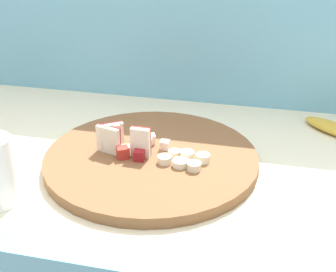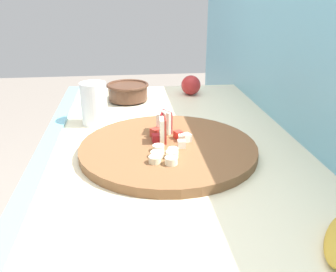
# 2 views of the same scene
# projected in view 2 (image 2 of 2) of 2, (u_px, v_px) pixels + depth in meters

# --- Properties ---
(tile_backsplash) EXTENTS (2.40, 0.04, 1.34)m
(tile_backsplash) POSITION_uv_depth(u_px,v_px,m) (305.00, 248.00, 0.96)
(tile_backsplash) COLOR #6BADC6
(tile_backsplash) RESTS_ON ground
(cutting_board) EXTENTS (0.42, 0.42, 0.02)m
(cutting_board) POSITION_uv_depth(u_px,v_px,m) (168.00, 149.00, 0.87)
(cutting_board) COLOR brown
(cutting_board) RESTS_ON tiled_countertop
(apple_wedge_fan) EXTENTS (0.11, 0.04, 0.06)m
(apple_wedge_fan) POSITION_uv_depth(u_px,v_px,m) (163.00, 124.00, 0.91)
(apple_wedge_fan) COLOR maroon
(apple_wedge_fan) RESTS_ON cutting_board
(apple_dice_pile) EXTENTS (0.09, 0.10, 0.02)m
(apple_dice_pile) POSITION_uv_depth(u_px,v_px,m) (170.00, 137.00, 0.89)
(apple_dice_pile) COLOR white
(apple_dice_pile) RESTS_ON cutting_board
(banana_slice_rows) EXTENTS (0.10, 0.07, 0.02)m
(banana_slice_rows) POSITION_uv_depth(u_px,v_px,m) (164.00, 155.00, 0.80)
(banana_slice_rows) COLOR #F4EAC6
(banana_slice_rows) RESTS_ON cutting_board
(ceramic_bowl) EXTENTS (0.14, 0.14, 0.06)m
(ceramic_bowl) POSITION_uv_depth(u_px,v_px,m) (128.00, 91.00, 1.25)
(ceramic_bowl) COLOR #4C2D1E
(ceramic_bowl) RESTS_ON tiled_countertop
(small_jar) EXTENTS (0.07, 0.07, 0.12)m
(small_jar) POSITION_uv_depth(u_px,v_px,m) (94.00, 104.00, 1.04)
(small_jar) COLOR white
(small_jar) RESTS_ON tiled_countertop
(whole_apple) EXTENTS (0.07, 0.07, 0.07)m
(whole_apple) POSITION_uv_depth(u_px,v_px,m) (191.00, 85.00, 1.32)
(whole_apple) COLOR #A32323
(whole_apple) RESTS_ON tiled_countertop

